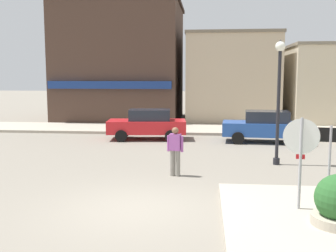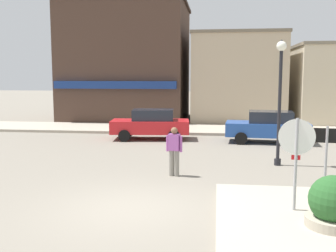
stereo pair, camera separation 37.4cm
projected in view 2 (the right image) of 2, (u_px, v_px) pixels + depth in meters
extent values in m
plane|color=gray|center=(131.00, 208.00, 9.68)|extent=(160.00, 160.00, 0.00)
cube|color=#A89E8C|center=(182.00, 129.00, 23.83)|extent=(80.00, 4.00, 0.15)
cylinder|color=#9E9EA3|center=(296.00, 168.00, 9.02)|extent=(0.07, 0.07, 2.30)
cylinder|color=red|center=(297.00, 137.00, 8.95)|extent=(0.75, 0.12, 0.76)
cylinder|color=white|center=(297.00, 137.00, 8.94)|extent=(0.81, 0.13, 0.82)
cube|color=red|center=(296.00, 157.00, 9.01)|extent=(0.20, 0.04, 0.11)
cylinder|color=#9E9EA3|center=(325.00, 171.00, 9.16)|extent=(0.06, 0.06, 2.10)
cube|color=black|center=(327.00, 136.00, 9.07)|extent=(0.60, 0.10, 0.34)
cube|color=white|center=(327.00, 136.00, 9.07)|extent=(0.54, 0.09, 0.29)
cube|color=black|center=(327.00, 135.00, 9.08)|extent=(0.34, 0.06, 0.08)
cylinder|color=#ADA38E|center=(332.00, 225.00, 8.13)|extent=(1.10, 1.10, 0.35)
sphere|color=#285B28|center=(333.00, 200.00, 8.06)|extent=(1.00, 1.00, 1.00)
cylinder|color=black|center=(279.00, 108.00, 14.18)|extent=(0.12, 0.12, 4.20)
cylinder|color=black|center=(277.00, 162.00, 14.43)|extent=(0.24, 0.24, 0.24)
sphere|color=white|center=(282.00, 46.00, 13.91)|extent=(0.36, 0.36, 0.36)
cone|color=black|center=(282.00, 42.00, 13.89)|extent=(0.32, 0.32, 0.18)
cube|color=red|center=(150.00, 126.00, 20.37)|extent=(4.15, 2.09, 0.66)
cube|color=#1E232D|center=(153.00, 115.00, 20.29)|extent=(2.21, 1.59, 0.56)
cylinder|color=black|center=(124.00, 136.00, 19.61)|extent=(0.61, 0.24, 0.60)
cylinder|color=black|center=(129.00, 131.00, 21.29)|extent=(0.61, 0.24, 0.60)
cylinder|color=black|center=(174.00, 136.00, 19.54)|extent=(0.61, 0.24, 0.60)
cylinder|color=black|center=(174.00, 131.00, 21.23)|extent=(0.61, 0.24, 0.60)
cube|color=#234C9E|center=(267.00, 129.00, 19.30)|extent=(4.12, 2.00, 0.66)
cube|color=#1E232D|center=(271.00, 117.00, 19.19)|extent=(2.18, 1.55, 0.56)
cylinder|color=black|center=(241.00, 138.00, 18.77)|extent=(0.61, 0.23, 0.60)
cylinder|color=black|center=(242.00, 133.00, 20.42)|extent=(0.61, 0.23, 0.60)
cylinder|color=black|center=(295.00, 140.00, 18.27)|extent=(0.61, 0.23, 0.60)
cylinder|color=black|center=(291.00, 135.00, 19.92)|extent=(0.61, 0.23, 0.60)
cylinder|color=gray|center=(172.00, 163.00, 12.86)|extent=(0.16, 0.16, 0.85)
cylinder|color=gray|center=(177.00, 163.00, 12.80)|extent=(0.16, 0.16, 0.85)
cube|color=#994C99|center=(174.00, 142.00, 12.74)|extent=(0.40, 0.29, 0.54)
sphere|color=brown|center=(174.00, 131.00, 12.69)|extent=(0.22, 0.22, 0.22)
cylinder|color=#994C99|center=(168.00, 143.00, 12.82)|extent=(0.11, 0.11, 0.52)
cylinder|color=#994C99|center=(181.00, 144.00, 12.67)|extent=(0.11, 0.11, 0.52)
cube|color=#473328|center=(128.00, 63.00, 29.87)|extent=(8.68, 8.15, 8.47)
cube|color=navy|center=(114.00, 85.00, 25.91)|extent=(8.25, 0.40, 0.50)
cube|color=#2E211A|center=(128.00, 5.00, 29.33)|extent=(8.94, 8.39, 0.24)
cube|color=tan|center=(236.00, 80.00, 29.13)|extent=(6.31, 7.62, 6.05)
cube|color=#716452|center=(237.00, 37.00, 28.74)|extent=(6.43, 7.77, 0.20)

